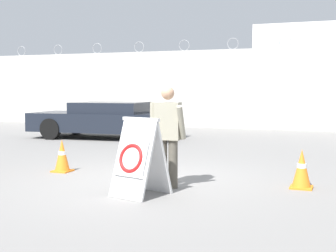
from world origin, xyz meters
TOP-DOWN VIEW (x-y plane):
  - ground_plane at (0.00, 0.00)m, footprint 90.00×90.00m
  - perimeter_wall at (-0.00, 11.15)m, footprint 36.00×0.30m
  - barricade_sign at (0.37, -1.23)m, footprint 0.83×0.91m
  - security_guard at (0.58, -0.54)m, footprint 0.62×0.37m
  - traffic_cone_mid at (-1.87, 0.11)m, footprint 0.34×0.34m
  - traffic_cone_far at (2.63, 0.19)m, footprint 0.35×0.35m
  - parked_car_front_coupe at (-4.05, 5.91)m, footprint 4.81×2.23m

SIDE VIEW (x-z plane):
  - ground_plane at x=0.00m, z-range 0.00..0.00m
  - traffic_cone_mid at x=-1.87m, z-range 0.00..0.63m
  - traffic_cone_far at x=2.63m, z-range 0.00..0.64m
  - barricade_sign at x=0.37m, z-range 0.00..1.18m
  - parked_car_front_coupe at x=-4.05m, z-range 0.02..1.20m
  - security_guard at x=0.58m, z-range 0.08..1.73m
  - perimeter_wall at x=0.00m, z-range -0.22..3.43m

